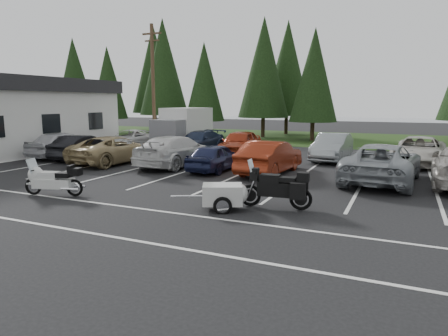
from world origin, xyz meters
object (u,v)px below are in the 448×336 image
at_px(box_truck, 180,128).
at_px(car_near_4, 216,157).
at_px(car_far_2, 239,143).
at_px(car_far_3, 332,147).
at_px(utility_pole, 153,84).
at_px(car_far_1, 199,141).
at_px(cargo_trailer, 222,197).
at_px(adventure_motorcycle, 275,184).
at_px(car_near_6, 382,163).
at_px(car_far_4, 419,151).
at_px(car_near_1, 83,147).
at_px(car_near_2, 115,149).
at_px(touring_motorcycle, 53,177).
at_px(car_near_3, 176,151).
at_px(car_far_0, 130,139).
at_px(car_near_5, 270,157).
at_px(car_near_0, 63,144).

xyz_separation_m(box_truck, car_near_4, (7.02, -8.60, -0.77)).
bearing_deg(car_far_2, box_truck, 150.77).
bearing_deg(car_far_3, car_far_2, -174.68).
height_order(utility_pole, car_far_1, utility_pole).
xyz_separation_m(car_far_2, cargo_trailer, (4.33, -12.09, -0.39)).
bearing_deg(adventure_motorcycle, car_near_6, 57.76).
relative_size(car_far_1, car_far_4, 0.89).
xyz_separation_m(car_near_1, car_near_6, (16.44, -0.09, 0.10)).
relative_size(car_near_2, car_far_4, 1.00).
bearing_deg(box_truck, car_far_3, -12.84).
bearing_deg(car_near_2, touring_motorcycle, 117.72).
bearing_deg(car_near_1, car_far_1, -130.56).
relative_size(car_near_1, touring_motorcycle, 1.77).
bearing_deg(car_far_4, car_far_1, -175.18).
xyz_separation_m(car_near_4, car_far_4, (9.13, 6.26, 0.08)).
distance_m(car_near_2, car_near_3, 3.69).
bearing_deg(car_far_4, car_far_0, -173.75).
distance_m(car_near_6, car_far_1, 13.48).
relative_size(car_near_1, cargo_trailer, 2.45).
relative_size(box_truck, car_near_6, 0.95).
bearing_deg(car_far_3, utility_pole, 173.31).
xyz_separation_m(car_far_1, adventure_motorcycle, (9.11, -12.09, 0.08)).
bearing_deg(car_far_1, car_near_6, -22.94).
bearing_deg(car_near_5, car_near_6, -177.00).
xyz_separation_m(utility_pole, car_far_1, (4.64, -1.59, -4.00)).
bearing_deg(car_near_3, car_far_1, -69.96).
distance_m(box_truck, car_near_4, 11.12).
bearing_deg(car_near_2, utility_pole, -66.56).
height_order(car_far_1, touring_motorcycle, car_far_1).
distance_m(car_near_2, car_far_3, 12.32).
xyz_separation_m(car_near_0, adventure_motorcycle, (15.37, -6.18, -0.02)).
height_order(car_far_1, adventure_motorcycle, adventure_motorcycle).
xyz_separation_m(box_truck, car_far_4, (16.15, -2.34, -0.70)).
xyz_separation_m(car_far_4, adventure_motorcycle, (-4.40, -11.83, 0.03)).
bearing_deg(car_near_4, car_near_6, -176.65).
height_order(utility_pole, car_near_4, utility_pole).
distance_m(car_near_4, car_far_1, 7.84).
bearing_deg(car_near_0, car_far_2, -155.28).
bearing_deg(car_far_2, car_near_6, -34.77).
height_order(car_near_0, adventure_motorcycle, car_near_0).
relative_size(car_near_4, adventure_motorcycle, 1.54).
distance_m(utility_pole, car_far_3, 14.34).
bearing_deg(car_far_2, car_near_4, -82.69).
distance_m(car_far_3, car_far_4, 4.53).
distance_m(box_truck, car_near_6, 16.81).
xyz_separation_m(car_near_5, car_far_2, (-3.69, 5.28, 0.01)).
distance_m(car_near_3, car_far_0, 9.21).
bearing_deg(touring_motorcycle, box_truck, 87.84).
distance_m(box_truck, car_near_3, 9.28).
relative_size(car_near_1, car_far_2, 0.93).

